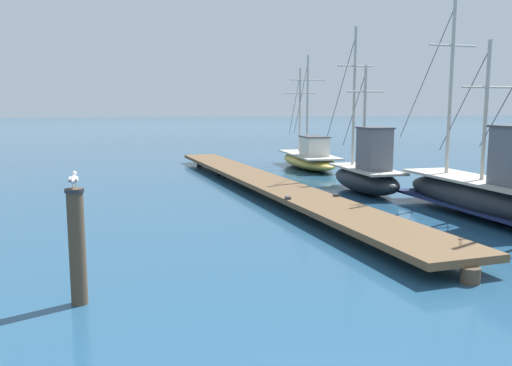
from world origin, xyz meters
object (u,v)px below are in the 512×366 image
Objects in this scene: fishing_boat_0 at (309,158)px; mooring_piling at (77,245)px; fishing_boat_1 at (367,173)px; fishing_boat_2 at (493,194)px; perched_seagull at (74,179)px.

mooring_piling is (-10.84, -16.79, 0.43)m from fishing_boat_0.
fishing_boat_0 is 1.23× the size of fishing_boat_1.
fishing_boat_0 is 4.08× the size of mooring_piling.
fishing_boat_2 is at bearing -89.22° from fishing_boat_0.
fishing_boat_2 is 4.66× the size of mooring_piling.
fishing_boat_1 is at bearing 103.23° from fishing_boat_2.
fishing_boat_2 is 11.64m from perched_seagull.
fishing_boat_0 is at bearing 82.81° from fishing_boat_1.
fishing_boat_1 is at bearing 41.42° from perched_seagull.
fishing_boat_0 is at bearing 57.16° from perched_seagull.
fishing_boat_1 is (-1.03, -8.14, 0.21)m from fishing_boat_0.
fishing_boat_1 reaches higher than perched_seagull.
fishing_boat_2 is 23.09× the size of perched_seagull.
perched_seagull is at bearing -93.48° from mooring_piling.
perched_seagull reaches higher than mooring_piling.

